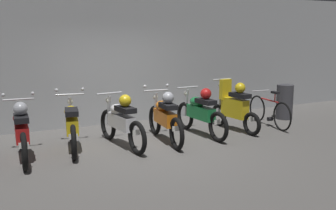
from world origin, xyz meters
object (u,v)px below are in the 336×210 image
object	(u,v)px
bicycle	(269,112)
trash_bin	(285,102)
motorbike_slot_2	(121,121)
motorbike_slot_5	(234,106)
motorbike_slot_0	(22,131)
motorbike_slot_1	(72,125)
motorbike_slot_3	(165,117)
motorbike_slot_4	(201,112)

from	to	relation	value
bicycle	trash_bin	xyz separation A→B (m)	(0.92, 0.48, 0.09)
motorbike_slot_2	motorbike_slot_5	world-z (taller)	motorbike_slot_5
motorbike_slot_2	motorbike_slot_5	bearing A→B (deg)	2.61
motorbike_slot_0	bicycle	distance (m)	5.72
motorbike_slot_1	motorbike_slot_2	distance (m)	0.96
motorbike_slot_2	bicycle	size ratio (longest dim) A/B	1.13
motorbike_slot_3	motorbike_slot_1	bearing A→B (deg)	171.84
motorbike_slot_4	trash_bin	bearing A→B (deg)	9.81
motorbike_slot_2	motorbike_slot_0	bearing A→B (deg)	179.17
motorbike_slot_0	motorbike_slot_2	world-z (taller)	motorbike_slot_0
motorbike_slot_4	bicycle	world-z (taller)	motorbike_slot_4
motorbike_slot_0	motorbike_slot_4	distance (m)	3.76
motorbike_slot_2	motorbike_slot_3	world-z (taller)	motorbike_slot_3
motorbike_slot_1	motorbike_slot_5	distance (m)	3.75
motorbike_slot_2	motorbike_slot_5	xyz separation A→B (m)	(2.82, 0.13, 0.04)
motorbike_slot_0	motorbike_slot_5	xyz separation A→B (m)	(4.69, 0.10, 0.04)
motorbike_slot_5	bicycle	world-z (taller)	motorbike_slot_5
motorbike_slot_3	motorbike_slot_5	size ratio (longest dim) A/B	1.16
motorbike_slot_2	bicycle	bearing A→B (deg)	1.34
motorbike_slot_4	trash_bin	xyz separation A→B (m)	(2.88, 0.50, -0.07)
motorbike_slot_2	bicycle	xyz separation A→B (m)	(3.83, 0.09, -0.16)
motorbike_slot_4	bicycle	xyz separation A→B (m)	(1.96, 0.01, -0.16)
motorbike_slot_0	motorbike_slot_1	size ratio (longest dim) A/B	1.01
bicycle	motorbike_slot_0	bearing A→B (deg)	-179.37
motorbike_slot_1	motorbike_slot_3	size ratio (longest dim) A/B	0.99
motorbike_slot_3	bicycle	size ratio (longest dim) A/B	1.13
motorbike_slot_5	trash_bin	bearing A→B (deg)	12.92
bicycle	trash_bin	bearing A→B (deg)	27.70
bicycle	trash_bin	distance (m)	1.04
bicycle	trash_bin	size ratio (longest dim) A/B	1.89
motorbike_slot_3	motorbike_slot_4	distance (m)	0.95
motorbike_slot_4	bicycle	bearing A→B (deg)	0.42
motorbike_slot_5	trash_bin	size ratio (longest dim) A/B	1.84
motorbike_slot_0	motorbike_slot_1	bearing A→B (deg)	11.82
motorbike_slot_4	bicycle	size ratio (longest dim) A/B	1.13
motorbike_slot_1	motorbike_slot_2	size ratio (longest dim) A/B	0.99
trash_bin	bicycle	bearing A→B (deg)	-152.30
trash_bin	motorbike_slot_0	bearing A→B (deg)	-175.30
motorbike_slot_0	motorbike_slot_5	distance (m)	4.70
motorbike_slot_2	bicycle	distance (m)	3.84
motorbike_slot_2	trash_bin	bearing A→B (deg)	6.87
motorbike_slot_5	trash_bin	distance (m)	1.99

